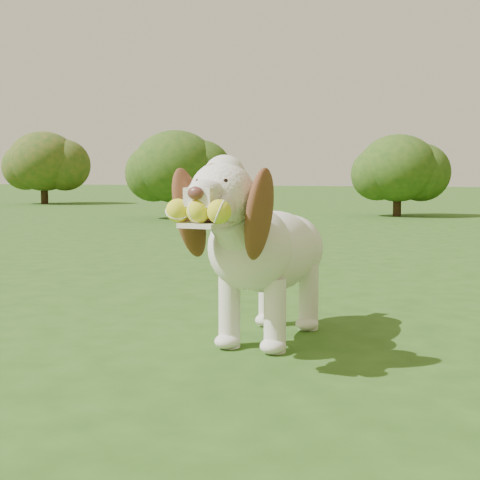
% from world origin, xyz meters
% --- Properties ---
extents(ground, '(80.00, 80.00, 0.00)m').
position_xyz_m(ground, '(0.00, 0.00, 0.00)').
color(ground, '#284E16').
rests_on(ground, ground).
extents(dog, '(0.46, 1.26, 0.82)m').
position_xyz_m(dog, '(-0.27, 0.05, 0.44)').
color(dog, white).
rests_on(dog, ground).
extents(shrub_a, '(1.43, 1.43, 1.48)m').
position_xyz_m(shrub_a, '(-4.22, 7.52, 0.87)').
color(shrub_a, '#382314').
rests_on(shrub_a, ground).
extents(shrub_g, '(1.77, 1.77, 1.83)m').
position_xyz_m(shrub_g, '(-9.83, 11.58, 1.08)').
color(shrub_g, '#382314').
rests_on(shrub_g, ground).
extents(shrub_b, '(1.41, 1.41, 1.46)m').
position_xyz_m(shrub_b, '(-0.78, 9.45, 0.86)').
color(shrub_b, '#382314').
rests_on(shrub_b, ground).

